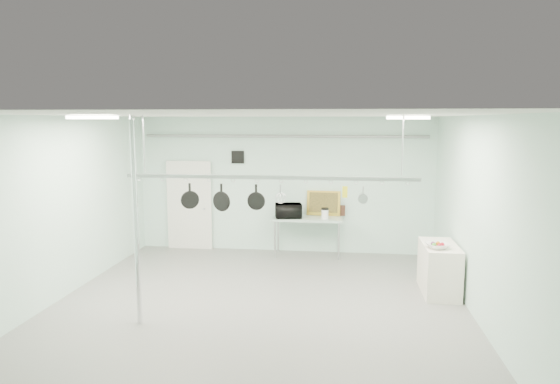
# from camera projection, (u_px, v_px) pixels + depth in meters

# --- Properties ---
(floor) EXTENTS (8.00, 8.00, 0.00)m
(floor) POSITION_uv_depth(u_px,v_px,m) (255.00, 313.00, 8.12)
(floor) COLOR gray
(floor) RESTS_ON ground
(ceiling) EXTENTS (7.00, 8.00, 0.02)m
(ceiling) POSITION_uv_depth(u_px,v_px,m) (253.00, 116.00, 7.66)
(ceiling) COLOR silver
(ceiling) RESTS_ON back_wall
(back_wall) EXTENTS (7.00, 0.02, 3.20)m
(back_wall) POSITION_uv_depth(u_px,v_px,m) (284.00, 185.00, 11.81)
(back_wall) COLOR silver
(back_wall) RESTS_ON floor
(right_wall) EXTENTS (0.02, 8.00, 3.20)m
(right_wall) POSITION_uv_depth(u_px,v_px,m) (484.00, 223.00, 7.46)
(right_wall) COLOR silver
(right_wall) RESTS_ON floor
(door) EXTENTS (1.10, 0.10, 2.20)m
(door) POSITION_uv_depth(u_px,v_px,m) (190.00, 206.00, 12.13)
(door) COLOR silver
(door) RESTS_ON floor
(wall_vent) EXTENTS (0.30, 0.04, 0.30)m
(wall_vent) POSITION_uv_depth(u_px,v_px,m) (238.00, 157.00, 11.83)
(wall_vent) COLOR black
(wall_vent) RESTS_ON back_wall
(conduit_pipe) EXTENTS (6.60, 0.07, 0.07)m
(conduit_pipe) POSITION_uv_depth(u_px,v_px,m) (283.00, 136.00, 11.56)
(conduit_pipe) COLOR gray
(conduit_pipe) RESTS_ON back_wall
(chrome_pole) EXTENTS (0.08, 0.08, 3.20)m
(chrome_pole) POSITION_uv_depth(u_px,v_px,m) (136.00, 222.00, 7.51)
(chrome_pole) COLOR silver
(chrome_pole) RESTS_ON floor
(prep_table) EXTENTS (1.60, 0.70, 0.91)m
(prep_table) POSITION_uv_depth(u_px,v_px,m) (308.00, 221.00, 11.46)
(prep_table) COLOR #A3C0B2
(prep_table) RESTS_ON floor
(side_cabinet) EXTENTS (0.60, 1.20, 0.90)m
(side_cabinet) POSITION_uv_depth(u_px,v_px,m) (439.00, 269.00, 9.04)
(side_cabinet) COLOR white
(side_cabinet) RESTS_ON floor
(pot_rack) EXTENTS (4.80, 0.06, 1.00)m
(pot_rack) POSITION_uv_depth(u_px,v_px,m) (269.00, 176.00, 8.07)
(pot_rack) COLOR #B7B7BC
(pot_rack) RESTS_ON ceiling
(light_panel_left) EXTENTS (0.65, 0.30, 0.05)m
(light_panel_left) POSITION_uv_depth(u_px,v_px,m) (93.00, 117.00, 7.16)
(light_panel_left) COLOR white
(light_panel_left) RESTS_ON ceiling
(light_panel_right) EXTENTS (0.65, 0.30, 0.05)m
(light_panel_right) POSITION_uv_depth(u_px,v_px,m) (408.00, 118.00, 7.96)
(light_panel_right) COLOR white
(light_panel_right) RESTS_ON ceiling
(microwave) EXTENTS (0.66, 0.51, 0.33)m
(microwave) POSITION_uv_depth(u_px,v_px,m) (288.00, 211.00, 11.39)
(microwave) COLOR black
(microwave) RESTS_ON prep_table
(coffee_canister) EXTENTS (0.17, 0.17, 0.21)m
(coffee_canister) POSITION_uv_depth(u_px,v_px,m) (325.00, 214.00, 11.27)
(coffee_canister) COLOR white
(coffee_canister) RESTS_ON prep_table
(painting_large) EXTENTS (0.79, 0.19, 0.58)m
(painting_large) POSITION_uv_depth(u_px,v_px,m) (324.00, 203.00, 11.66)
(painting_large) COLOR gold
(painting_large) RESTS_ON prep_table
(painting_small) EXTENTS (0.30, 0.09, 0.25)m
(painting_small) POSITION_uv_depth(u_px,v_px,m) (339.00, 210.00, 11.64)
(painting_small) COLOR #351D12
(painting_small) RESTS_ON prep_table
(fruit_bowl) EXTENTS (0.50, 0.50, 0.10)m
(fruit_bowl) POSITION_uv_depth(u_px,v_px,m) (437.00, 246.00, 8.70)
(fruit_bowl) COLOR silver
(fruit_bowl) RESTS_ON side_cabinet
(skillet_left) EXTENTS (0.30, 0.19, 0.41)m
(skillet_left) POSITION_uv_depth(u_px,v_px,m) (190.00, 195.00, 8.29)
(skillet_left) COLOR black
(skillet_left) RESTS_ON pot_rack
(skillet_mid) EXTENTS (0.33, 0.17, 0.45)m
(skillet_mid) POSITION_uv_depth(u_px,v_px,m) (221.00, 197.00, 8.22)
(skillet_mid) COLOR black
(skillet_mid) RESTS_ON pot_rack
(skillet_right) EXTENTS (0.30, 0.08, 0.41)m
(skillet_right) POSITION_uv_depth(u_px,v_px,m) (256.00, 197.00, 8.15)
(skillet_right) COLOR black
(skillet_right) RESTS_ON pot_rack
(whisk) EXTENTS (0.21, 0.21, 0.33)m
(whisk) POSITION_uv_depth(u_px,v_px,m) (281.00, 195.00, 8.09)
(whisk) COLOR #B0B0B5
(whisk) RESTS_ON pot_rack
(grater) EXTENTS (0.08, 0.05, 0.20)m
(grater) POSITION_uv_depth(u_px,v_px,m) (345.00, 192.00, 7.95)
(grater) COLOR gold
(grater) RESTS_ON pot_rack
(saucepan) EXTENTS (0.16, 0.10, 0.29)m
(saucepan) POSITION_uv_depth(u_px,v_px,m) (363.00, 195.00, 7.92)
(saucepan) COLOR silver
(saucepan) RESTS_ON pot_rack
(fruit_cluster) EXTENTS (0.24, 0.24, 0.09)m
(fruit_cluster) POSITION_uv_depth(u_px,v_px,m) (437.00, 244.00, 8.69)
(fruit_cluster) COLOR maroon
(fruit_cluster) RESTS_ON fruit_bowl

